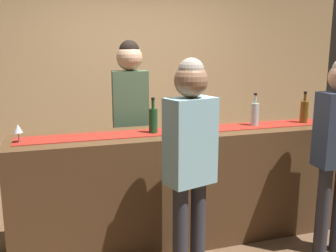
% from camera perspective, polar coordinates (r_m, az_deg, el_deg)
% --- Properties ---
extents(ground_plane, '(10.00, 10.00, 0.00)m').
position_cam_1_polar(ground_plane, '(3.63, 2.27, -16.25)').
color(ground_plane, brown).
extents(back_wall, '(6.00, 0.12, 2.90)m').
position_cam_1_polar(back_wall, '(5.04, -4.91, 8.81)').
color(back_wall, tan).
rests_on(back_wall, ground).
extents(bar_counter, '(2.92, 0.60, 1.00)m').
position_cam_1_polar(bar_counter, '(3.43, 2.34, -8.87)').
color(bar_counter, '#543821').
rests_on(bar_counter, ground).
extents(counter_runner_cloth, '(2.77, 0.28, 0.01)m').
position_cam_1_polar(counter_runner_cloth, '(3.28, 2.41, -0.65)').
color(counter_runner_cloth, maroon).
rests_on(counter_runner_cloth, bar_counter).
extents(wine_bottle_amber, '(0.07, 0.07, 0.30)m').
position_cam_1_polar(wine_bottle_amber, '(3.81, 19.82, 2.08)').
color(wine_bottle_amber, brown).
rests_on(wine_bottle_amber, bar_counter).
extents(wine_bottle_clear, '(0.07, 0.07, 0.30)m').
position_cam_1_polar(wine_bottle_clear, '(3.55, 12.93, 1.82)').
color(wine_bottle_clear, '#B2C6C1').
rests_on(wine_bottle_clear, bar_counter).
extents(wine_bottle_green, '(0.07, 0.07, 0.30)m').
position_cam_1_polar(wine_bottle_green, '(3.16, -2.25, 0.90)').
color(wine_bottle_green, '#194723').
rests_on(wine_bottle_green, bar_counter).
extents(wine_glass_near_customer, '(0.07, 0.07, 0.14)m').
position_cam_1_polar(wine_glass_near_customer, '(3.05, -21.67, -0.46)').
color(wine_glass_near_customer, silver).
rests_on(wine_glass_near_customer, bar_counter).
extents(wine_glass_mid_counter, '(0.07, 0.07, 0.14)m').
position_cam_1_polar(wine_glass_mid_counter, '(3.38, 6.11, 1.44)').
color(wine_glass_mid_counter, silver).
rests_on(wine_glass_mid_counter, bar_counter).
extents(bartender, '(0.36, 0.25, 1.77)m').
position_cam_1_polar(bartender, '(3.72, -5.69, 2.49)').
color(bartender, '#26262B').
rests_on(bartender, ground).
extents(customer_browsing, '(0.38, 0.29, 1.64)m').
position_cam_1_polar(customer_browsing, '(2.63, 3.36, -3.65)').
color(customer_browsing, '#33333D').
rests_on(customer_browsing, ground).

